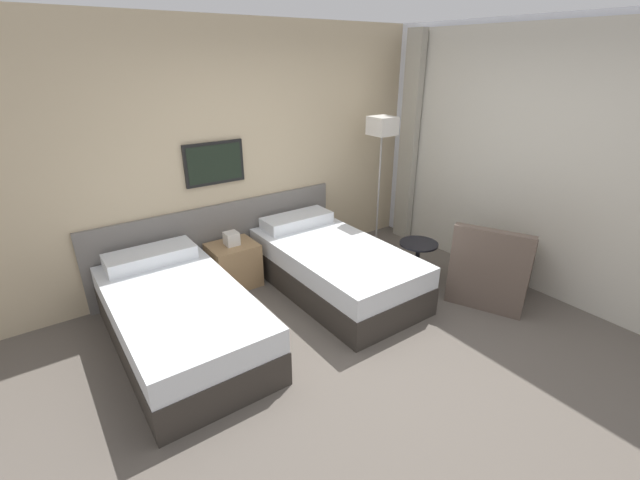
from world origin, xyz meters
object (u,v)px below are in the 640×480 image
(bed_near_door, at_px, (180,318))
(nightstand, at_px, (234,264))
(side_table, at_px, (418,255))
(floor_lamp, at_px, (382,137))
(bed_near_window, at_px, (334,267))
(armchair, at_px, (491,272))

(bed_near_door, bearing_deg, nightstand, 40.23)
(nightstand, bearing_deg, side_table, -33.95)
(floor_lamp, relative_size, side_table, 3.51)
(bed_near_window, relative_size, nightstand, 3.10)
(nightstand, height_order, side_table, nightstand)
(bed_near_door, relative_size, floor_lamp, 1.15)
(bed_near_door, relative_size, armchair, 2.01)
(bed_near_door, height_order, nightstand, bed_near_door)
(bed_near_door, height_order, side_table, bed_near_door)
(side_table, bearing_deg, floor_lamp, 74.73)
(bed_near_door, relative_size, nightstand, 3.10)
(bed_near_door, height_order, floor_lamp, floor_lamp)
(bed_near_door, relative_size, bed_near_window, 1.00)
(side_table, xyz_separation_m, armchair, (0.39, -0.65, -0.06))
(side_table, distance_m, armchair, 0.76)
(bed_near_door, xyz_separation_m, armchair, (2.89, -1.07, 0.01))
(bed_near_window, bearing_deg, nightstand, 139.77)
(nightstand, relative_size, floor_lamp, 0.37)
(nightstand, bearing_deg, armchair, -40.72)
(floor_lamp, xyz_separation_m, side_table, (-0.26, -0.94, -1.12))
(nightstand, bearing_deg, floor_lamp, -5.50)
(nightstand, bearing_deg, bed_near_door, -139.77)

